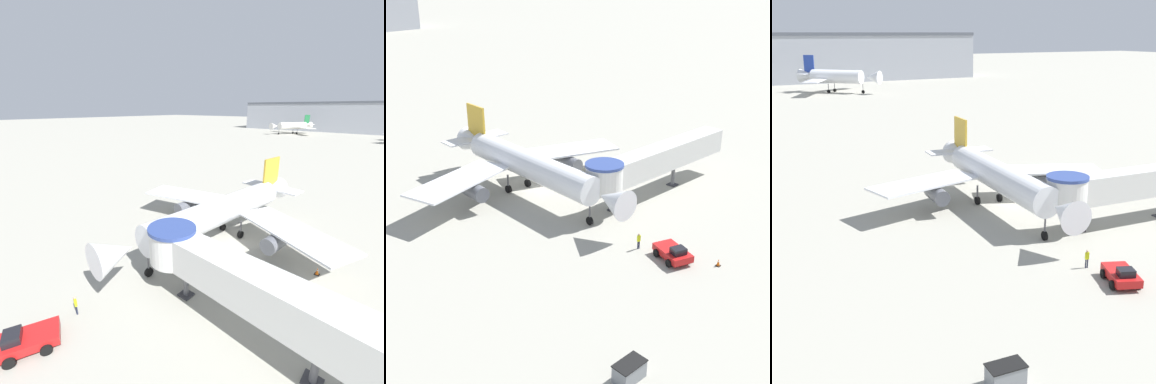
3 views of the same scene
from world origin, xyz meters
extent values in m
plane|color=#9E9B8E|center=(0.00, 0.00, 0.00)|extent=(800.00, 800.00, 0.00)
cylinder|color=silver|center=(-1.73, -1.26, 3.81)|extent=(5.07, 20.78, 3.13)
cone|color=silver|center=(-3.00, -14.46, 3.81)|extent=(3.44, 3.72, 3.13)
cone|color=silver|center=(-0.65, 10.07, 3.81)|extent=(3.56, 4.97, 3.13)
cube|color=silver|center=(-9.21, 1.99, 3.26)|extent=(13.08, 7.17, 0.22)
cube|color=silver|center=(6.23, 0.51, 3.26)|extent=(13.18, 9.14, 0.22)
cube|color=gold|center=(-0.67, 9.84, 6.62)|extent=(0.59, 3.74, 4.06)
cube|color=silver|center=(-0.62, 10.31, 4.36)|extent=(8.63, 3.40, 0.18)
cylinder|color=#565960|center=(-8.34, 0.71, 2.15)|extent=(2.07, 3.88, 1.72)
cylinder|color=#565960|center=(5.13, -0.58, 2.15)|extent=(2.07, 3.88, 1.72)
cylinder|color=#4C4C51|center=(-2.69, -11.21, 1.35)|extent=(0.18, 0.18, 1.80)
cylinder|color=black|center=(-2.69, -11.21, 0.45)|extent=(0.34, 0.92, 0.90)
cylinder|color=#4C4C51|center=(-2.89, 1.44, 1.35)|extent=(0.22, 0.22, 1.80)
cylinder|color=black|center=(-2.89, 1.44, 0.45)|extent=(0.48, 0.93, 0.90)
cylinder|color=#4C4C51|center=(-0.09, 1.17, 1.35)|extent=(0.22, 0.22, 1.80)
cylinder|color=black|center=(-0.09, 1.17, 0.45)|extent=(0.48, 0.93, 0.90)
cube|color=silver|center=(10.25, -11.30, 4.18)|extent=(20.43, 3.75, 2.80)
cylinder|color=silver|center=(0.11, -10.72, 4.18)|extent=(3.90, 3.90, 2.80)
cylinder|color=navy|center=(0.11, -10.72, 5.73)|extent=(4.10, 4.09, 0.30)
cylinder|color=#56565B|center=(1.73, -10.81, 1.39)|extent=(0.44, 0.44, 2.78)
cube|color=#333338|center=(1.73, -10.81, 0.06)|extent=(1.10, 1.10, 0.12)
cylinder|color=#56565B|center=(12.27, -11.41, 1.39)|extent=(0.44, 0.44, 2.78)
cube|color=#333338|center=(12.27, -11.41, 0.06)|extent=(1.10, 1.10, 0.12)
cube|color=red|center=(-2.77, -21.42, 0.69)|extent=(3.32, 4.21, 0.64)
cube|color=black|center=(-3.09, -22.19, 1.29)|extent=(1.54, 1.43, 0.58)
cylinder|color=black|center=(-4.13, -21.96, 0.37)|extent=(0.59, 0.81, 0.74)
cylinder|color=black|center=(-2.19, -22.76, 0.37)|extent=(0.59, 0.81, 0.74)
cylinder|color=black|center=(-3.36, -20.08, 0.37)|extent=(0.59, 0.81, 0.74)
cylinder|color=black|center=(-1.41, -20.88, 0.37)|extent=(0.59, 0.81, 0.74)
cube|color=black|center=(9.35, -0.42, 0.02)|extent=(0.46, 0.46, 0.04)
cone|color=orange|center=(9.35, -0.42, 0.40)|extent=(0.31, 0.31, 0.71)
cylinder|color=white|center=(9.35, -0.42, 0.48)|extent=(0.17, 0.17, 0.09)
cylinder|color=#1E2338|center=(-3.22, -17.97, 0.39)|extent=(0.11, 0.11, 0.78)
cylinder|color=#1E2338|center=(-3.38, -17.94, 0.39)|extent=(0.11, 0.11, 0.78)
cube|color=#D1E019|center=(-3.30, -17.95, 1.09)|extent=(0.34, 0.24, 0.62)
sphere|color=tan|center=(-3.30, -17.95, 1.51)|extent=(0.21, 0.21, 0.21)
cylinder|color=white|center=(-44.75, 136.17, 4.89)|extent=(12.73, 17.84, 4.03)
cone|color=white|center=(-51.31, 124.96, 4.89)|extent=(5.72, 5.87, 4.03)
cone|color=white|center=(-39.41, 145.29, 4.89)|extent=(6.54, 7.26, 4.03)
cube|color=white|center=(-51.13, 143.06, 4.18)|extent=(14.61, 7.48, 0.22)
cube|color=white|center=(-35.61, 133.98, 4.18)|extent=(12.72, 13.49, 0.22)
cube|color=#1E6638|center=(-39.56, 145.03, 8.52)|extent=(2.10, 3.35, 5.24)
cube|color=white|center=(-39.26, 145.55, 5.59)|extent=(9.51, 7.05, 0.18)
cylinder|color=#4C4C51|center=(-49.49, 128.06, 1.71)|extent=(0.18, 0.18, 2.32)
cylinder|color=black|center=(-49.49, 128.06, 0.55)|extent=(0.78, 1.08, 1.10)
cylinder|color=#4C4C51|center=(-45.16, 139.06, 1.71)|extent=(0.22, 0.22, 2.32)
cylinder|color=black|center=(-45.16, 139.06, 0.55)|extent=(0.90, 1.15, 1.10)
cylinder|color=#4C4C51|center=(-42.02, 137.23, 1.71)|extent=(0.22, 0.22, 2.32)
cylinder|color=black|center=(-42.02, 137.23, 0.55)|extent=(0.90, 1.15, 1.10)
camera|label=1|loc=(14.02, -24.19, 15.33)|focal=24.00mm
camera|label=2|loc=(-39.80, -44.03, 24.85)|focal=50.00mm
camera|label=3|loc=(-31.71, -49.47, 18.97)|focal=50.00mm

